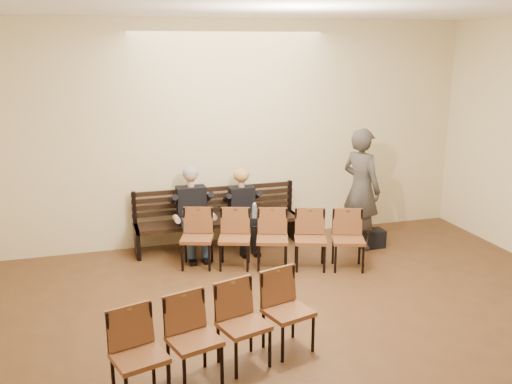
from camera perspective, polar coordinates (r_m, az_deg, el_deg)
room_walls at (r=4.98m, az=9.11°, el=7.52°), size 8.02×10.01×3.51m
bench at (r=9.01m, az=-3.79°, el=-4.18°), size 2.60×0.90×0.45m
seated_man at (r=8.69m, az=-6.35°, el=-1.99°), size 0.54×0.75×1.31m
seated_woman at (r=8.89m, az=-1.27°, el=-2.13°), size 0.48×0.67×1.13m
laptop at (r=8.57m, az=-6.15°, el=-2.88°), size 0.34×0.29×0.22m
water_bottle at (r=8.63m, az=-0.15°, el=-2.60°), size 0.08×0.08×0.24m
bag at (r=9.22m, az=11.48°, el=-4.57°), size 0.38×0.26×0.28m
passerby at (r=8.94m, az=10.51°, el=1.21°), size 0.80×0.94×2.18m
chair_row_front at (r=8.14m, az=1.65°, el=-4.78°), size 2.61×1.26×0.85m
chair_row_back at (r=5.67m, az=-3.65°, el=-13.91°), size 2.13×1.03×0.86m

